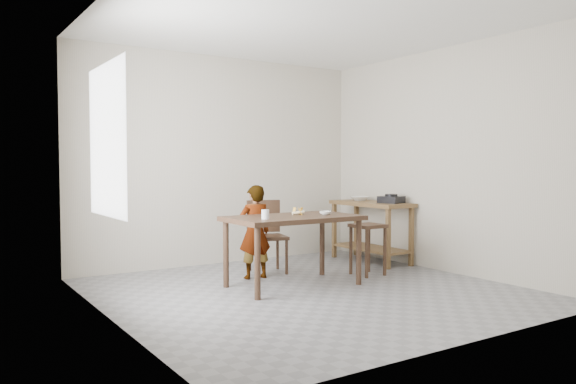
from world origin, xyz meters
TOP-DOWN VIEW (x-y plane):
  - floor at (0.00, 0.00)m, footprint 4.00×4.00m
  - ceiling at (0.00, 0.00)m, footprint 4.00×4.00m
  - wall_back at (0.00, 2.02)m, footprint 4.00×0.04m
  - wall_front at (0.00, -2.02)m, footprint 4.00×0.04m
  - wall_left at (-2.02, 0.00)m, footprint 0.04×4.00m
  - wall_right at (2.02, 0.00)m, footprint 0.04×4.00m
  - window_pane at (-1.97, 0.20)m, footprint 0.02×1.10m
  - dining_table at (0.00, 0.30)m, footprint 1.40×0.80m
  - prep_counter at (1.72, 1.00)m, footprint 0.50×1.20m
  - child at (-0.14, 0.88)m, footprint 0.41×0.30m
  - dining_chair at (0.16, 1.09)m, footprint 0.51×0.51m
  - stool at (1.07, 0.32)m, footprint 0.34×0.34m
  - glass_tumbler at (-0.43, 0.15)m, footprint 0.09×0.09m
  - small_bowl at (0.36, 0.21)m, footprint 0.17×0.17m
  - banana at (0.12, 0.38)m, footprint 0.18×0.15m
  - serving_bowl at (1.75, 1.27)m, footprint 0.30×0.30m
  - gas_burner at (1.77, 0.67)m, footprint 0.33×0.33m

SIDE VIEW (x-z plane):
  - floor at x=0.00m, z-range -0.04..0.00m
  - stool at x=1.07m, z-range 0.00..0.60m
  - dining_table at x=0.00m, z-range 0.00..0.75m
  - prep_counter at x=1.72m, z-range 0.00..0.80m
  - dining_chair at x=0.16m, z-range 0.00..0.86m
  - child at x=-0.14m, z-range 0.00..1.06m
  - small_bowl at x=0.36m, z-range 0.75..0.79m
  - banana at x=0.12m, z-range 0.75..0.81m
  - glass_tumbler at x=-0.43m, z-range 0.75..0.85m
  - serving_bowl at x=1.75m, z-range 0.80..0.86m
  - gas_burner at x=1.77m, z-range 0.80..0.89m
  - wall_back at x=0.00m, z-range 0.00..2.70m
  - wall_front at x=0.00m, z-range 0.00..2.70m
  - wall_left at x=-2.02m, z-range 0.00..2.70m
  - wall_right at x=2.02m, z-range 0.00..2.70m
  - window_pane at x=-1.97m, z-range 0.85..2.15m
  - ceiling at x=0.00m, z-range 2.70..2.74m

